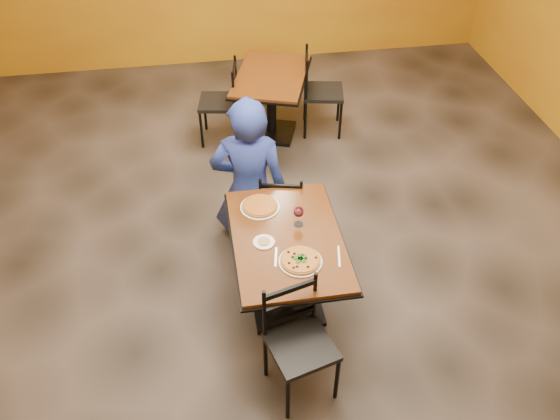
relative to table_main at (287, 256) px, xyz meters
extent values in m
cube|color=black|center=(0.00, 0.50, -0.56)|extent=(7.00, 8.00, 0.01)
cube|color=#663210|center=(0.00, 0.00, 0.18)|extent=(0.80, 1.20, 0.03)
cube|color=black|center=(0.00, 0.00, 0.15)|extent=(0.83, 1.23, 0.02)
cylinder|color=black|center=(0.00, 0.00, -0.19)|extent=(0.12, 0.12, 0.66)
cube|color=black|center=(0.00, 0.00, -0.54)|extent=(0.55, 0.55, 0.04)
cube|color=#663210|center=(0.26, 2.54, 0.18)|extent=(1.03, 1.26, 0.03)
cube|color=black|center=(0.26, 2.54, 0.16)|extent=(1.07, 1.29, 0.02)
cylinder|color=black|center=(0.26, 2.54, -0.19)|extent=(0.11, 0.11, 0.66)
cube|color=black|center=(0.26, 2.54, -0.54)|extent=(0.63, 0.63, 0.04)
imported|color=navy|center=(-0.18, 0.94, 0.14)|extent=(0.74, 0.56, 1.40)
cylinder|color=white|center=(0.05, -0.26, 0.20)|extent=(0.31, 0.31, 0.01)
cylinder|color=#932C0A|center=(0.05, -0.26, 0.21)|extent=(0.28, 0.28, 0.02)
cylinder|color=white|center=(-0.15, 0.37, 0.20)|extent=(0.31, 0.31, 0.01)
cylinder|color=#C88726|center=(-0.15, 0.37, 0.21)|extent=(0.28, 0.28, 0.02)
cylinder|color=white|center=(-0.18, -0.03, 0.20)|extent=(0.16, 0.16, 0.01)
cylinder|color=tan|center=(-0.18, -0.03, 0.21)|extent=(0.09, 0.09, 0.01)
cube|color=silver|center=(-0.11, -0.19, 0.20)|extent=(0.05, 0.19, 0.00)
cube|color=silver|center=(0.33, -0.25, 0.20)|extent=(0.06, 0.21, 0.00)
camera|label=1|loc=(-0.55, -3.05, 3.11)|focal=37.02mm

